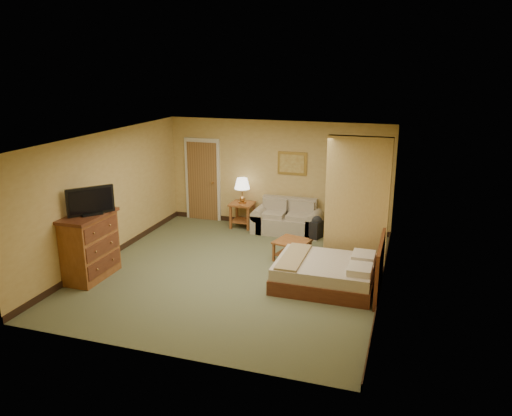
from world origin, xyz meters
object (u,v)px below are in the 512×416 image
at_px(dresser, 90,246).
at_px(bed, 329,273).
at_px(coffee_table, 292,246).
at_px(loveseat, 287,222).

bearing_deg(dresser, bed, 12.53).
bearing_deg(coffee_table, loveseat, 107.98).
xyz_separation_m(loveseat, dresser, (-2.85, -3.63, 0.37)).
distance_m(coffee_table, bed, 1.40).
height_order(dresser, bed, dresser).
relative_size(dresser, bed, 0.67).
xyz_separation_m(coffee_table, bed, (0.93, -1.05, -0.03)).
xyz_separation_m(dresser, bed, (4.30, 0.96, -0.36)).
xyz_separation_m(loveseat, coffee_table, (0.53, -1.62, 0.03)).
bearing_deg(loveseat, coffee_table, -72.02).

